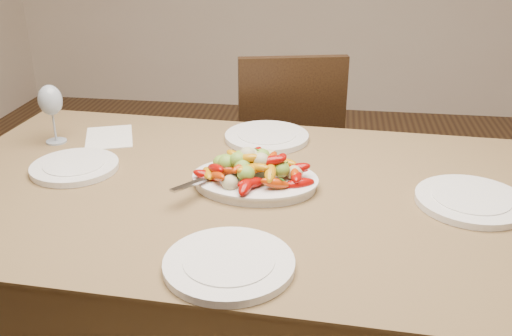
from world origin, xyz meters
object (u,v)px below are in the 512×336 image
Objects in this scene: plate_far at (267,137)px; serving_platter at (255,182)px; plate_right at (471,201)px; wine_glass at (52,113)px; plate_near at (229,264)px; dining_table at (256,301)px; plate_left at (75,167)px; chair_far at (284,153)px.

serving_platter is at bearing -88.14° from plate_far.
plate_right is (0.57, -0.02, -0.00)m from serving_platter.
plate_right is 1.29m from wine_glass.
plate_near is 0.94m from wine_glass.
plate_right is at bearing -2.44° from serving_platter.
serving_platter is 1.19× the size of plate_near.
wine_glass reaches higher than dining_table.
serving_platter reaches higher than plate_left.
plate_far is (0.53, 0.32, 0.00)m from plate_left.
plate_near is (-0.00, -0.38, 0.39)m from dining_table.
chair_far is 1.07m from plate_left.
plate_left and plate_near have the same top height.
wine_glass is at bearing 137.81° from plate_near.
plate_near is at bearing 76.96° from chair_far.
chair_far reaches higher than serving_platter.
chair_far reaches higher than plate_far.
plate_far reaches higher than dining_table.
serving_platter is at bearing -3.38° from plate_left.
serving_platter is at bearing 177.56° from plate_right.
plate_right and plate_far have the same top height.
chair_far reaches higher than plate_left.
serving_platter is 0.54m from plate_left.
plate_far is (-0.01, -0.56, 0.29)m from chair_far.
plate_left and plate_right have the same top height.
chair_far is 1.13m from plate_right.
plate_near is (-0.57, -0.37, 0.00)m from plate_right.
chair_far is at bearing 90.11° from plate_near.
plate_left is at bearing 175.13° from dining_table.
plate_left is 0.91× the size of plate_far.
chair_far is 3.35× the size of plate_right.
wine_glass is at bearing 168.54° from plate_right.
dining_table is at bearing 179.02° from plate_right.
dining_table is 0.53m from plate_far.
chair_far is at bearing 44.55° from wine_glass.
plate_far is (-0.58, 0.38, 0.00)m from plate_right.
wine_glass is at bearing 160.56° from dining_table.
dining_table is 0.68m from plate_right.
serving_platter is (-0.01, 0.01, 0.39)m from dining_table.
chair_far is 1.04m from wine_glass.
plate_near is at bearing -88.99° from plate_far.
chair_far is at bearing 58.60° from plate_left.
chair_far reaches higher than dining_table.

